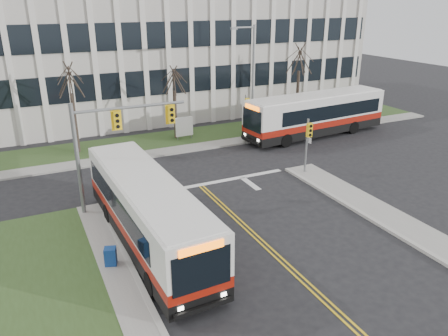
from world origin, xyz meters
TOP-DOWN VIEW (x-y plane):
  - ground at (0.00, 0.00)m, footprint 120.00×120.00m
  - sidewalk_cross at (5.00, 15.20)m, footprint 44.00×1.60m
  - building_lawn at (5.00, 18.00)m, footprint 44.00×5.00m
  - office_building at (5.00, 30.00)m, footprint 40.00×16.00m
  - mast_arm_signal at (-5.62, 7.16)m, footprint 6.11×0.38m
  - signal_pole_near at (7.20, 6.90)m, footprint 0.34×0.39m
  - signal_pole_far at (7.20, 15.40)m, footprint 0.34×0.39m
  - streetlight at (8.03, 16.20)m, footprint 2.15×0.25m
  - directory_sign at (2.50, 17.50)m, footprint 1.50×0.12m
  - tree_left at (-6.00, 18.00)m, footprint 1.80×1.80m
  - tree_mid at (2.00, 18.20)m, footprint 1.80×1.80m
  - tree_right at (14.00, 18.00)m, footprint 1.80×1.80m
  - bus_main at (-4.95, 2.73)m, footprint 3.10×12.28m
  - bus_cross at (13.20, 14.00)m, footprint 13.40×4.02m
  - newspaper_box_blue at (-7.05, 1.47)m, footprint 0.62×0.59m

SIDE VIEW (x-z plane):
  - ground at x=0.00m, z-range 0.00..0.00m
  - building_lawn at x=5.00m, z-range 0.00..0.12m
  - sidewalk_cross at x=5.00m, z-range 0.00..0.14m
  - newspaper_box_blue at x=-7.05m, z-range 0.00..0.95m
  - directory_sign at x=2.50m, z-range 0.17..2.17m
  - bus_main at x=-4.95m, z-range 0.00..3.25m
  - bus_cross at x=13.20m, z-range 0.00..3.52m
  - signal_pole_near at x=7.20m, z-range 0.60..4.40m
  - signal_pole_far at x=7.20m, z-range 0.60..4.40m
  - mast_arm_signal at x=-5.62m, z-range 1.16..7.36m
  - tree_mid at x=2.00m, z-range 1.47..8.29m
  - streetlight at x=8.03m, z-range 0.59..9.79m
  - tree_left at x=-6.00m, z-range 1.66..9.36m
  - tree_right at x=14.00m, z-range 1.78..10.03m
  - office_building at x=5.00m, z-range 0.00..12.00m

